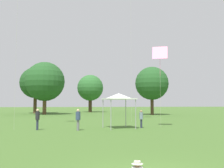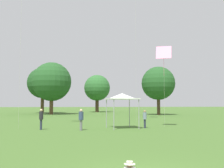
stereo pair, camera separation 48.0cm
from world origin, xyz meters
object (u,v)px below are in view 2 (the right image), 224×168
Objects in this scene: person_standing_5 at (41,117)px; distant_tree_3 at (158,83)px; canopy_tent at (122,97)px; distant_tree_0 at (52,82)px; distant_tree_1 at (97,88)px; person_standing_4 at (81,118)px; kite_1 at (164,53)px; person_standing_2 at (145,117)px; distant_tree_2 at (43,83)px.

distant_tree_3 is at bearing 73.79° from person_standing_5.
canopy_tent is at bearing -113.38° from distant_tree_3.
distant_tree_0 reaches higher than distant_tree_1.
person_standing_5 is 0.17× the size of distant_tree_0.
distant_tree_3 is (17.81, 25.64, 4.93)m from person_standing_5.
distant_tree_1 is at bearing 98.93° from person_standing_5.
kite_1 is (7.55, 1.64, 5.79)m from person_standing_4.
distant_tree_3 is at bearing 140.77° from kite_1.
distant_tree_3 is at bearing -57.97° from distant_tree_1.
kite_1 is 41.95m from distant_tree_1.
person_standing_5 is at bearing -124.78° from distant_tree_3.
distant_tree_0 is (-2.54, 30.33, 5.41)m from person_standing_5.
distant_tree_2 reaches higher than person_standing_2.
person_standing_2 is 0.16× the size of distant_tree_2.
canopy_tent is 42.30m from distant_tree_1.
person_standing_4 is 0.17× the size of distant_tree_2.
person_standing_5 is 37.64m from distant_tree_2.
distant_tree_0 is at bearing 167.02° from distant_tree_3.
kite_1 reaches higher than person_standing_4.
person_standing_2 is at bearing -106.29° from kite_1.
distant_tree_3 is at bearing -12.98° from distant_tree_0.
distant_tree_1 is at bearing 89.54° from canopy_tent.
canopy_tent is 0.30× the size of distant_tree_2.
distant_tree_0 is at bearing -128.60° from distant_tree_1.
distant_tree_2 is at bearing 112.29° from distant_tree_0.
distant_tree_1 is 19.96m from distant_tree_3.
person_standing_5 is 0.19× the size of distant_tree_3.
canopy_tent is at bearing -72.53° from distant_tree_0.
person_standing_5 is 0.17× the size of distant_tree_2.
person_standing_4 is 9.66m from kite_1.
distant_tree_1 is 1.01× the size of distant_tree_3.
kite_1 is at bearing 5.74° from canopy_tent.
distant_tree_1 is at bearing -29.75° from person_standing_4.
distant_tree_3 reaches higher than person_standing_4.
person_standing_5 is at bearing -99.63° from distant_tree_1.
canopy_tent reaches higher than person_standing_5.
distant_tree_2 reaches higher than kite_1.
distant_tree_0 is at bearing -179.22° from kite_1.
person_standing_2 is 0.15× the size of distant_tree_0.
person_standing_2 is 0.17× the size of distant_tree_3.
person_standing_4 is 0.17× the size of distant_tree_0.
canopy_tent is at bearing 21.72° from person_standing_5.
kite_1 is 25.83m from distant_tree_3.
distant_tree_1 is (-3.63, 41.78, -0.82)m from kite_1.
distant_tree_0 is 1.02× the size of distant_tree_2.
distant_tree_3 is (10.58, -16.92, -0.02)m from distant_tree_1.
person_standing_5 is 7.11m from canopy_tent.
distant_tree_1 is (9.76, 12.23, -0.46)m from distant_tree_0.
person_standing_5 is at bearing -81.95° from distant_tree_2.
person_standing_4 is 0.56× the size of canopy_tent.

